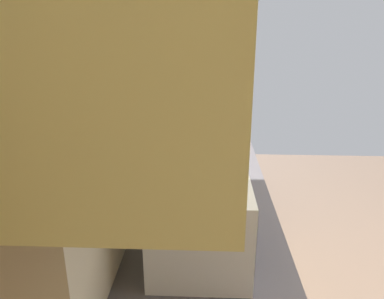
# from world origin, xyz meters

# --- Properties ---
(wall_back) EXTENTS (3.98, 0.12, 2.71)m
(wall_back) POSITION_xyz_m (0.00, 1.51, 1.35)
(wall_back) COLOR beige
(wall_back) RESTS_ON ground_plane
(oven_range) EXTENTS (0.71, 0.62, 1.09)m
(oven_range) POSITION_xyz_m (1.48, 1.15, 0.47)
(oven_range) COLOR black
(oven_range) RESTS_ON ground_plane
(microwave) EXTENTS (0.45, 0.34, 0.30)m
(microwave) POSITION_xyz_m (-0.54, 1.17, 1.06)
(microwave) COLOR white
(microwave) RESTS_ON counter_run
(bowl) EXTENTS (0.17, 0.17, 0.06)m
(bowl) POSITION_xyz_m (0.20, 1.09, 0.94)
(bowl) COLOR #4C8CBF
(bowl) RESTS_ON counter_run
(kettle) EXTENTS (0.19, 0.14, 0.19)m
(kettle) POSITION_xyz_m (0.77, 1.09, 0.99)
(kettle) COLOR red
(kettle) RESTS_ON counter_run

